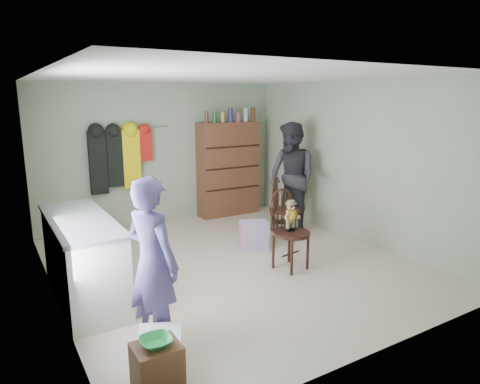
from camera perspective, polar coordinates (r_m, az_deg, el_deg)
ground_plane at (r=6.00m, az=-1.07°, el=-9.52°), size 5.00×5.00×0.00m
room_walls at (r=6.07m, az=-3.66°, el=6.11°), size 5.00×5.00×5.00m
counter at (r=5.21m, az=-20.23°, el=-8.25°), size 0.64×1.86×0.94m
stool at (r=3.49m, az=-10.95°, el=-22.79°), size 0.34×0.29×0.48m
bowl at (r=3.34m, az=-11.14°, el=-19.00°), size 0.23×0.23×0.06m
plastic_tub at (r=3.87m, az=-10.56°, el=-20.12°), size 0.47×0.46×0.34m
chair_front at (r=5.71m, az=6.46°, el=-4.24°), size 0.56×0.56×1.07m
chair_far at (r=6.94m, az=5.60°, el=-1.86°), size 0.63×0.63×1.00m
striped_bag at (r=6.52m, az=1.90°, el=-5.75°), size 0.48×0.43×0.42m
person_left at (r=3.94m, az=-11.57°, el=-9.36°), size 0.57×0.68×1.59m
person_right at (r=7.30m, az=6.90°, el=1.96°), size 0.79×0.97×1.86m
dresser at (r=8.29m, az=-1.57°, el=3.18°), size 1.20×0.39×2.08m
coat_rack at (r=7.53m, az=-15.83°, el=4.37°), size 1.42×0.12×1.09m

